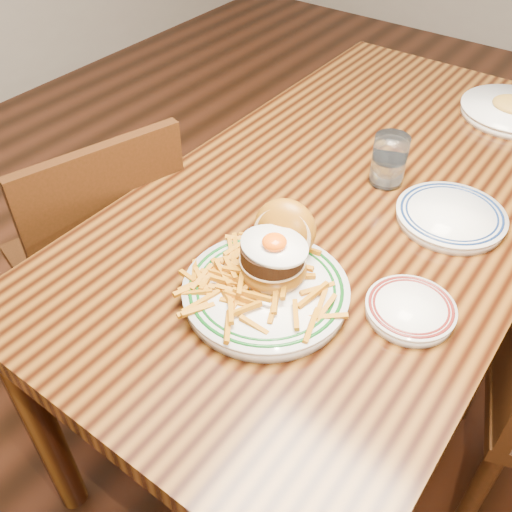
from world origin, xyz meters
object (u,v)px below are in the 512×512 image
Objects in this scene: chair_left at (104,259)px; side_plate at (410,309)px; main_plate at (269,276)px; table at (353,219)px.

chair_left reaches higher than side_plate.
main_plate is 0.26m from side_plate.
chair_left is at bearing 179.02° from side_plate.
main_plate is 2.02× the size of side_plate.
table is 0.41m from side_plate.
main_plate is at bearing -86.31° from table.
table is 1.82× the size of chair_left.
side_plate is at bearing 19.36° from chair_left.
main_plate is (0.03, -0.39, 0.13)m from table.
table is at bearing 76.71° from main_plate.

